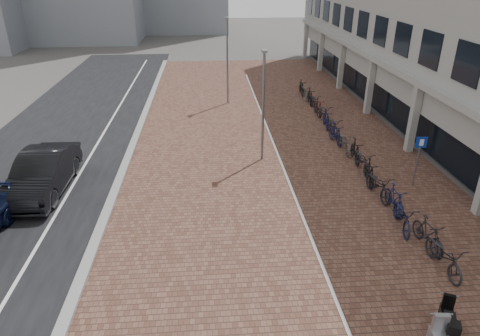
{
  "coord_description": "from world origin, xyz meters",
  "views": [
    {
      "loc": [
        -1.19,
        -8.89,
        8.47
      ],
      "look_at": [
        0.0,
        6.0,
        1.3
      ],
      "focal_mm": 31.77,
      "sensor_mm": 36.0,
      "label": 1
    }
  ],
  "objects": [
    {
      "name": "lamp_far",
      "position": [
        0.2,
        18.9,
        2.74
      ],
      "size": [
        0.12,
        0.12,
        5.49
      ],
      "primitive_type": "cylinder",
      "color": "gray",
      "rests_on": "ground"
    },
    {
      "name": "bike_row",
      "position": [
        5.63,
        10.65,
        0.52
      ],
      "size": [
        1.17,
        21.44,
        1.05
      ],
      "color": "black",
      "rests_on": "ground"
    },
    {
      "name": "lamp_near",
      "position": [
        1.34,
        9.56,
        2.56
      ],
      "size": [
        0.12,
        0.12,
        5.13
      ],
      "primitive_type": "cylinder",
      "color": "slate",
      "rests_on": "ground"
    },
    {
      "name": "ground",
      "position": [
        0.0,
        0.0,
        0.0
      ],
      "size": [
        140.0,
        140.0,
        0.0
      ],
      "primitive_type": "plane",
      "color": "#474442",
      "rests_on": "ground"
    },
    {
      "name": "street_asphalt",
      "position": [
        -9.0,
        12.0,
        0.01
      ],
      "size": [
        8.0,
        50.0,
        0.03
      ],
      "primitive_type": "cube",
      "color": "black",
      "rests_on": "ground"
    },
    {
      "name": "parking_line",
      "position": [
        2.2,
        12.0,
        0.04
      ],
      "size": [
        0.1,
        30.0,
        0.0
      ],
      "primitive_type": "cube",
      "color": "white",
      "rests_on": "plaza_brick"
    },
    {
      "name": "curb",
      "position": [
        -5.1,
        12.0,
        0.07
      ],
      "size": [
        0.35,
        42.0,
        0.14
      ],
      "primitive_type": "cube",
      "color": "gray",
      "rests_on": "ground"
    },
    {
      "name": "plaza_brick",
      "position": [
        2.0,
        12.0,
        0.01
      ],
      "size": [
        14.5,
        42.0,
        0.04
      ],
      "primitive_type": "cube",
      "color": "brown",
      "rests_on": "ground"
    },
    {
      "name": "lane_line",
      "position": [
        -7.0,
        12.0,
        0.02
      ],
      "size": [
        0.12,
        44.0,
        0.0
      ],
      "primitive_type": "cube",
      "color": "white",
      "rests_on": "street_asphalt"
    },
    {
      "name": "car_dark",
      "position": [
        -7.96,
        7.16,
        0.83
      ],
      "size": [
        1.84,
        5.06,
        1.66
      ],
      "primitive_type": "imported",
      "rotation": [
        0.0,
        0.0,
        -0.02
      ],
      "color": "black",
      "rests_on": "ground"
    },
    {
      "name": "scooter_mid",
      "position": [
        4.59,
        -1.49,
        0.47
      ],
      "size": [
        0.94,
        1.43,
        0.94
      ],
      "primitive_type": null,
      "rotation": [
        0.0,
        0.0,
        -0.41
      ],
      "color": "black",
      "rests_on": "ground"
    },
    {
      "name": "parking_sign",
      "position": [
        7.4,
        6.39,
        1.47
      ],
      "size": [
        0.46,
        0.1,
        2.22
      ],
      "rotation": [
        0.0,
        0.0,
        -0.06
      ],
      "color": "slate",
      "rests_on": "ground"
    }
  ]
}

